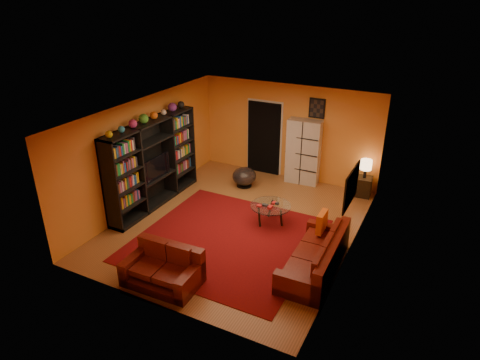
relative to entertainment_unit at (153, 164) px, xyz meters
The scene contains 20 objects.
floor 2.51m from the entertainment_unit, ahead, with size 6.00×6.00×0.00m, color brown.
ceiling 2.75m from the entertainment_unit, ahead, with size 6.00×6.00×0.00m, color white.
wall_back 3.77m from the entertainment_unit, 52.83° to the left, with size 6.00×6.00×0.00m, color orange.
wall_front 3.77m from the entertainment_unit, 52.83° to the right, with size 6.00×6.00×0.00m, color orange.
wall_left 0.34m from the entertainment_unit, behind, with size 6.00×6.00×0.00m, color orange.
wall_right 4.78m from the entertainment_unit, ahead, with size 6.00×6.00×0.00m, color orange.
rug 2.69m from the entertainment_unit, 16.42° to the right, with size 3.60×3.60×0.01m, color #570A0D.
doorway 3.35m from the entertainment_unit, 61.98° to the left, with size 0.95×0.10×2.04m, color black.
wall_art_right 4.80m from the entertainment_unit, ahead, with size 0.03×1.00×0.70m, color black.
wall_art_back 4.36m from the entertainment_unit, 44.57° to the left, with size 0.42×0.03×0.52m, color black.
entertainment_unit is the anchor object (origin of this frame).
tv 0.11m from the entertainment_unit, 55.06° to the right, with size 0.12×0.94×0.54m, color black.
sofa 4.55m from the entertainment_unit, 10.83° to the right, with size 0.90×2.12×0.85m.
loveseat 3.25m from the entertainment_unit, 50.03° to the right, with size 1.38×0.86×0.85m.
throw_pillow 4.25m from the entertainment_unit, ahead, with size 0.12×0.42×0.42m, color orange.
coffee_table 3.01m from the entertainment_unit, ahead, with size 0.91×0.91×0.45m.
storage_cabinet 3.96m from the entertainment_unit, 45.01° to the left, with size 0.88×0.39×1.76m, color #BBB5AD.
bowl_chair 2.51m from the entertainment_unit, 50.53° to the left, with size 0.64×0.64×0.52m.
side_table 5.30m from the entertainment_unit, 31.41° to the left, with size 0.40×0.40×0.50m, color black.
table_lamp 5.24m from the entertainment_unit, 31.41° to the left, with size 0.29×0.29×0.48m.
Camera 1 is at (3.85, -7.45, 4.97)m, focal length 32.00 mm.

